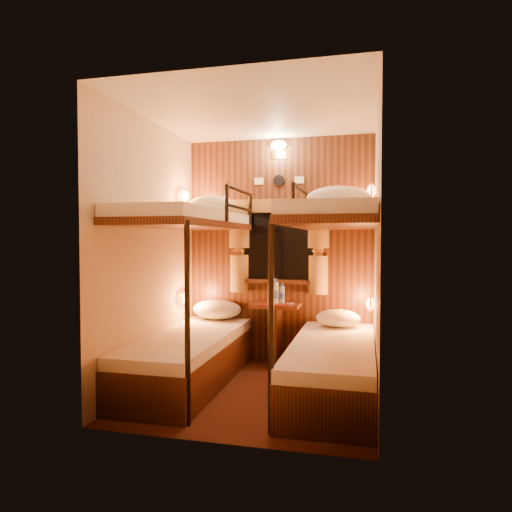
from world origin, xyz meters
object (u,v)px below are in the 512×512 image
(table, at_px, (276,326))
(bottle_left, at_px, (275,293))
(bunk_right, at_px, (333,329))
(bunk_left, at_px, (189,323))
(bottle_right, at_px, (282,295))

(table, distance_m, bottle_left, 0.35)
(bunk_right, height_order, bottle_left, bunk_right)
(bunk_left, xyz_separation_m, bottle_left, (0.65, 0.75, 0.21))
(table, bearing_deg, bunk_right, -50.33)
(table, bearing_deg, bottle_right, 6.88)
(bottle_left, height_order, bottle_right, bottle_left)
(bunk_left, xyz_separation_m, bunk_right, (1.30, 0.00, 0.00))
(bottle_left, bearing_deg, bunk_right, -49.07)
(bottle_left, bearing_deg, table, 90.63)
(bunk_right, distance_m, bottle_right, 1.00)
(bottle_left, distance_m, bottle_right, 0.08)
(bunk_right, bearing_deg, bottle_right, 126.47)
(bunk_right, relative_size, bottle_right, 9.08)
(bottle_left, bearing_deg, bunk_left, -130.97)
(bottle_right, bearing_deg, bunk_left, -132.09)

